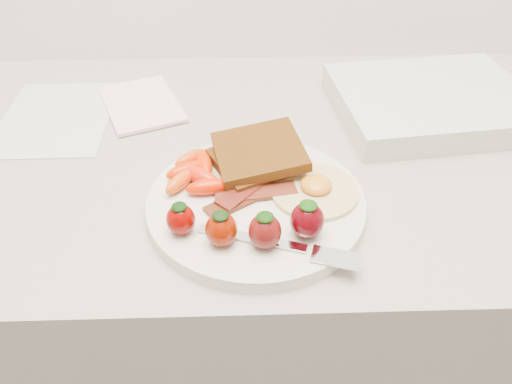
{
  "coord_description": "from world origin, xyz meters",
  "views": [
    {
      "loc": [
        -0.01,
        1.09,
        1.32
      ],
      "look_at": [
        0.01,
        1.56,
        0.93
      ],
      "focal_mm": 35.0,
      "sensor_mm": 36.0,
      "label": 1
    }
  ],
  "objects": [
    {
      "name": "baby_carrots",
      "position": [
        -0.07,
        1.6,
        0.93
      ],
      "size": [
        0.09,
        0.1,
        0.02
      ],
      "color": "red",
      "rests_on": "plate"
    },
    {
      "name": "notepad",
      "position": [
        -0.17,
        1.82,
        0.91
      ],
      "size": [
        0.16,
        0.19,
        0.01
      ],
      "primitive_type": "cube",
      "rotation": [
        0.0,
        0.0,
        0.39
      ],
      "color": "#FFCED7",
      "rests_on": "paper_sheet"
    },
    {
      "name": "fried_egg",
      "position": [
        0.08,
        1.57,
        0.92
      ],
      "size": [
        0.12,
        0.12,
        0.02
      ],
      "color": "beige",
      "rests_on": "plate"
    },
    {
      "name": "appliance",
      "position": [
        0.29,
        1.78,
        0.92
      ],
      "size": [
        0.32,
        0.27,
        0.04
      ],
      "primitive_type": "cube",
      "rotation": [
        0.0,
        0.0,
        0.12
      ],
      "color": "beige",
      "rests_on": "counter"
    },
    {
      "name": "paper_sheet",
      "position": [
        -0.3,
        1.79,
        0.9
      ],
      "size": [
        0.17,
        0.23,
        0.0
      ],
      "primitive_type": "cube",
      "rotation": [
        0.0,
        0.0,
        0.01
      ],
      "color": "silver",
      "rests_on": "counter"
    },
    {
      "name": "fork",
      "position": [
        0.04,
        1.47,
        0.92
      ],
      "size": [
        0.18,
        0.08,
        0.0
      ],
      "color": "silver",
      "rests_on": "plate"
    },
    {
      "name": "counter",
      "position": [
        0.0,
        1.7,
        0.45
      ],
      "size": [
        2.0,
        0.6,
        0.9
      ],
      "primitive_type": "cube",
      "color": "gray",
      "rests_on": "ground"
    },
    {
      "name": "plate",
      "position": [
        0.01,
        1.56,
        0.91
      ],
      "size": [
        0.27,
        0.27,
        0.02
      ],
      "primitive_type": "cylinder",
      "color": "silver",
      "rests_on": "counter"
    },
    {
      "name": "bacon_strips",
      "position": [
        -0.0,
        1.57,
        0.92
      ],
      "size": [
        0.12,
        0.1,
        0.01
      ],
      "color": "#4A1404",
      "rests_on": "plate"
    },
    {
      "name": "toast_upper",
      "position": [
        0.01,
        1.63,
        0.94
      ],
      "size": [
        0.13,
        0.13,
        0.03
      ],
      "primitive_type": "cube",
      "rotation": [
        0.0,
        -0.1,
        0.19
      ],
      "color": "#3B230C",
      "rests_on": "toast_lower"
    },
    {
      "name": "strawberries",
      "position": [
        -0.0,
        1.49,
        0.94
      ],
      "size": [
        0.18,
        0.06,
        0.05
      ],
      "color": "#730300",
      "rests_on": "plate"
    },
    {
      "name": "toast_lower",
      "position": [
        0.01,
        1.63,
        0.93
      ],
      "size": [
        0.13,
        0.13,
        0.01
      ],
      "primitive_type": "cube",
      "rotation": [
        0.0,
        0.0,
        0.46
      ],
      "color": "black",
      "rests_on": "plate"
    }
  ]
}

